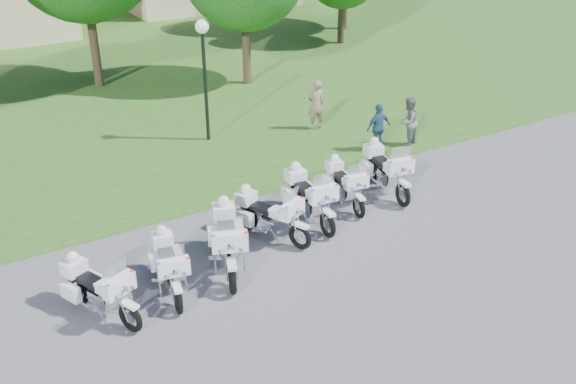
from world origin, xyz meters
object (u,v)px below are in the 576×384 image
motorcycle_0 (98,288)px  bystander_a (316,105)px  motorcycle_5 (344,183)px  bystander_b (408,122)px  lamp_post (203,51)px  motorcycle_3 (269,214)px  bystander_c (378,128)px  motorcycle_6 (386,168)px  motorcycle_4 (309,196)px  motorcycle_1 (169,264)px  motorcycle_2 (227,239)px

motorcycle_0 → bystander_a: bearing=-168.4°
motorcycle_5 → bystander_b: 4.78m
lamp_post → bystander_a: size_ratio=2.28×
motorcycle_3 → bystander_a: 7.59m
bystander_b → motorcycle_5: bearing=6.9°
motorcycle_5 → bystander_c: size_ratio=1.35×
bystander_b → motorcycle_6: bearing=17.7°
motorcycle_6 → motorcycle_4: bearing=16.2°
bystander_a → bystander_c: size_ratio=1.12×
motorcycle_1 → bystander_b: 10.42m
motorcycle_1 → motorcycle_6: (7.00, 1.36, 0.07)m
motorcycle_2 → bystander_b: size_ratio=1.49×
motorcycle_2 → motorcycle_1: bearing=27.0°
motorcycle_6 → bystander_a: (1.00, 5.09, 0.20)m
bystander_a → bystander_b: (1.76, -2.80, -0.07)m
motorcycle_4 → motorcycle_3: bearing=15.8°
motorcycle_6 → motorcycle_0: bearing=19.9°
motorcycle_6 → bystander_b: (2.76, 2.29, 0.13)m
motorcycle_3 → bystander_b: size_ratio=1.31×
motorcycle_6 → lamp_post: (-2.67, 6.10, 2.36)m
bystander_b → lamp_post: bearing=-57.1°
motorcycle_1 → motorcycle_5: (5.58, 1.33, -0.01)m
motorcycle_6 → motorcycle_5: bearing=11.0°
bystander_c → motorcycle_1: bearing=22.1°
motorcycle_1 → motorcycle_2: (1.47, 0.15, 0.10)m
motorcycle_4 → bystander_c: bearing=-143.7°
motorcycle_0 → motorcycle_4: size_ratio=0.87×
motorcycle_4 → bystander_a: size_ratio=1.38×
lamp_post → bystander_b: 7.00m
motorcycle_6 → bystander_c: bearing=-114.1°
motorcycle_0 → motorcycle_6: (8.58, 1.47, 0.06)m
bystander_a → motorcycle_0: bearing=44.6°
motorcycle_2 → bystander_b: (8.29, 3.49, 0.10)m
motorcycle_4 → motorcycle_5: motorcycle_4 is taller
motorcycle_4 → motorcycle_6: size_ratio=1.00×
motorcycle_4 → bystander_a: bearing=-120.2°
motorcycle_2 → motorcycle_5: size_ratio=1.14×
motorcycle_0 → motorcycle_6: motorcycle_6 is taller
motorcycle_4 → lamp_post: bearing=-86.1°
motorcycle_2 → bystander_a: (6.53, 6.29, 0.17)m
motorcycle_0 → motorcycle_6: bearing=166.9°
bystander_a → motorcycle_6: bearing=89.1°
motorcycle_3 → motorcycle_5: bearing=168.6°
motorcycle_0 → motorcycle_1: (1.57, 0.11, -0.02)m
motorcycle_0 → bystander_b: size_ratio=1.29×
motorcycle_0 → bystander_a: (9.57, 6.55, 0.25)m
motorcycle_6 → lamp_post: bearing=-56.1°
bystander_a → bystander_c: bystander_a is taller
motorcycle_1 → lamp_post: bearing=-108.7°
motorcycle_0 → motorcycle_2: motorcycle_2 is taller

